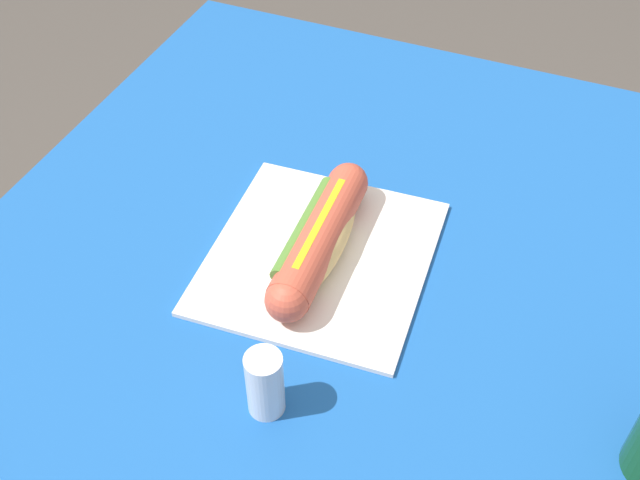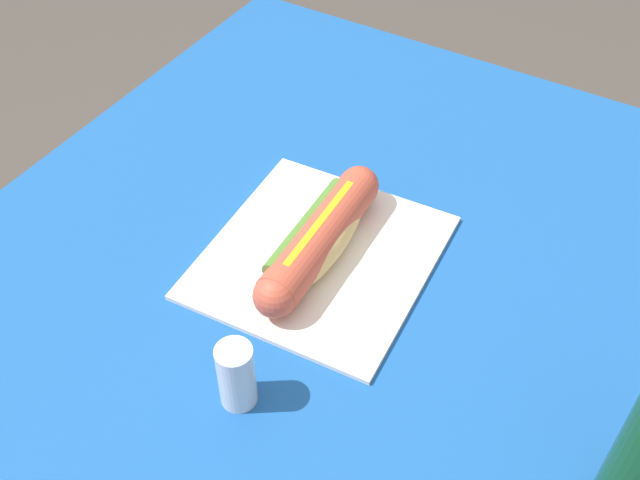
% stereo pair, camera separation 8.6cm
% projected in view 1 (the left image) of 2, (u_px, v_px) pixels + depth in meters
% --- Properties ---
extents(dining_table, '(1.09, 0.90, 0.77)m').
position_uv_depth(dining_table, '(334.00, 389.00, 0.92)').
color(dining_table, brown).
rests_on(dining_table, ground).
extents(paper_wrapper, '(0.28, 0.26, 0.01)m').
position_uv_depth(paper_wrapper, '(320.00, 257.00, 0.88)').
color(paper_wrapper, silver).
rests_on(paper_wrapper, dining_table).
extents(hot_dog, '(0.24, 0.06, 0.05)m').
position_uv_depth(hot_dog, '(319.00, 238.00, 0.86)').
color(hot_dog, '#DBB26B').
rests_on(hot_dog, paper_wrapper).
extents(salt_shaker, '(0.04, 0.04, 0.08)m').
position_uv_depth(salt_shaker, '(265.00, 384.00, 0.72)').
color(salt_shaker, silver).
rests_on(salt_shaker, dining_table).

